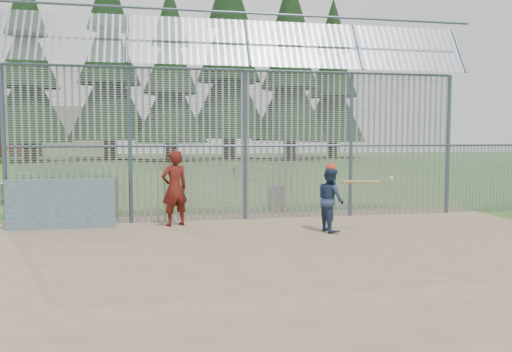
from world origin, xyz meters
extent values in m
plane|color=#2D511E|center=(0.00, 0.00, 0.00)|extent=(120.00, 120.00, 0.00)
cube|color=#756047|center=(0.00, -0.50, 0.01)|extent=(14.00, 10.00, 0.02)
cube|color=#38566B|center=(-4.60, 2.90, 0.62)|extent=(2.50, 0.12, 1.20)
imported|color=navy|center=(1.65, 1.36, 0.77)|extent=(0.65, 0.79, 1.50)
imported|color=maroon|center=(-1.91, 2.82, 0.96)|extent=(0.81, 0.69, 1.88)
imported|color=slate|center=(1.82, 16.99, 0.39)|extent=(0.46, 0.44, 0.77)
sphere|color=red|center=(1.65, 1.36, 1.50)|extent=(0.24, 0.24, 0.24)
cylinder|color=#AA7F4C|center=(2.35, 1.21, 1.19)|extent=(0.83, 0.32, 0.07)
sphere|color=#AA7F4C|center=(1.92, 1.21, 1.19)|extent=(0.09, 0.09, 0.09)
sphere|color=white|center=(3.17, 1.36, 1.26)|extent=(0.09, 0.09, 0.09)
cylinder|color=#9A9CA2|center=(1.18, 4.86, 0.35)|extent=(0.52, 0.52, 0.70)
cylinder|color=#9EA0A5|center=(1.18, 4.86, 0.72)|extent=(0.56, 0.56, 0.05)
sphere|color=#9EA0A5|center=(1.18, 4.86, 0.77)|extent=(0.10, 0.10, 0.10)
cube|color=gray|center=(-6.01, 8.10, 0.20)|extent=(3.00, 0.25, 0.05)
cube|color=slate|center=(-6.01, 8.45, 0.45)|extent=(3.00, 0.25, 0.05)
cube|color=slate|center=(-6.01, 8.80, 0.70)|extent=(3.00, 0.25, 0.05)
cube|color=slate|center=(-7.41, 8.45, 0.35)|extent=(0.06, 0.90, 0.70)
cube|color=gray|center=(-4.61, 8.45, 0.35)|extent=(0.06, 0.90, 0.70)
cylinder|color=#47566B|center=(-6.00, 3.50, 2.00)|extent=(0.10, 0.10, 4.00)
cylinder|color=#47566B|center=(-3.00, 3.50, 2.00)|extent=(0.10, 0.10, 4.00)
cylinder|color=#47566B|center=(0.00, 3.50, 2.00)|extent=(0.10, 0.10, 4.00)
cylinder|color=#47566B|center=(3.00, 3.50, 2.00)|extent=(0.10, 0.10, 4.00)
cylinder|color=#47566B|center=(6.00, 3.50, 2.00)|extent=(0.10, 0.10, 4.00)
cylinder|color=#47566B|center=(0.00, 3.50, 4.00)|extent=(12.00, 0.07, 0.07)
cylinder|color=#47566B|center=(0.00, 3.50, 2.00)|extent=(12.00, 0.06, 0.06)
cube|color=gray|center=(0.00, 3.50, 2.00)|extent=(12.00, 0.02, 4.00)
cube|color=gray|center=(0.00, 3.12, 4.65)|extent=(12.00, 0.77, 1.31)
cylinder|color=#47566B|center=(6.00, 3.50, 1.00)|extent=(0.08, 0.08, 2.00)
cylinder|color=#332319|center=(-14.00, 40.00, 1.53)|extent=(1.19, 1.19, 3.06)
cone|color=black|center=(-14.00, 40.00, 10.20)|extent=(7.48, 7.48, 13.94)
cylinder|color=#332319|center=(-7.00, 43.00, 1.71)|extent=(1.33, 1.33, 3.42)
cone|color=black|center=(-7.00, 43.00, 11.40)|extent=(8.36, 8.36, 15.58)
cylinder|color=#332319|center=(-1.00, 39.00, 1.44)|extent=(1.12, 1.12, 2.88)
cone|color=black|center=(-1.00, 39.00, 9.60)|extent=(7.04, 7.04, 13.12)
cylinder|color=#332319|center=(5.00, 42.00, 1.80)|extent=(1.40, 1.40, 3.60)
cone|color=black|center=(5.00, 42.00, 12.00)|extent=(8.80, 8.80, 16.40)
cylinder|color=#332319|center=(11.00, 40.00, 1.62)|extent=(1.26, 1.26, 3.24)
cone|color=black|center=(11.00, 40.00, 10.80)|extent=(7.92, 7.92, 14.76)
cylinder|color=#332319|center=(17.00, 44.00, 1.53)|extent=(1.19, 1.19, 3.06)
cone|color=black|center=(17.00, 44.00, 10.20)|extent=(7.48, 7.48, 13.94)
cube|color=#B2A58C|center=(-12.00, 58.00, 3.00)|extent=(8.00, 7.00, 6.00)
camera|label=1|loc=(-2.30, -9.67, 2.21)|focal=35.00mm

